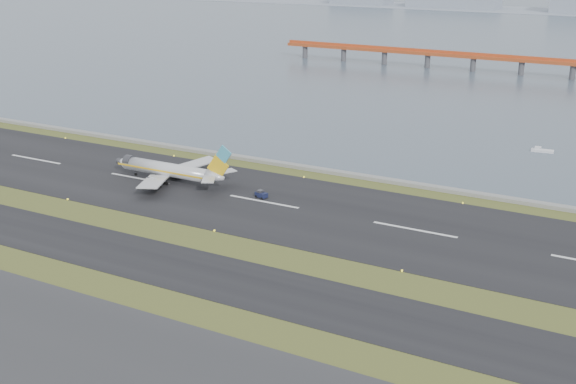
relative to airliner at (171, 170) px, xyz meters
name	(u,v)px	position (x,y,z in m)	size (l,w,h in m)	color
ground	(195,243)	(30.30, -31.75, -3.46)	(1000.00, 1000.00, 0.00)	#394C1B
taxiway_strip	(162,263)	(30.30, -43.75, -3.41)	(1000.00, 18.00, 0.10)	black
runway_strip	(264,202)	(30.30, -1.75, -3.41)	(1000.00, 45.00, 0.10)	black
seawall	(316,169)	(30.30, 28.25, -2.96)	(1000.00, 2.50, 1.00)	gray
bay_water	(550,30)	(30.30, 428.25, -3.46)	(1400.00, 800.00, 1.30)	#445161
red_pier	(522,61)	(50.30, 218.25, 3.82)	(260.00, 5.00, 10.20)	#B7481F
airliner	(171,170)	(0.00, 0.00, 0.00)	(38.52, 32.89, 12.80)	silver
pushback_tug	(261,194)	(28.18, 0.59, -2.47)	(3.55, 2.61, 2.04)	#131836
workboat_near	(542,150)	(84.28, 79.59, -2.94)	(6.91, 2.74, 1.64)	silver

